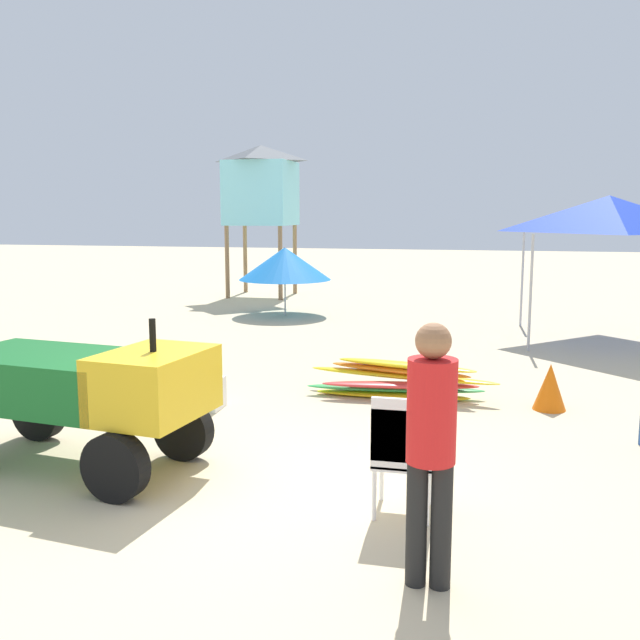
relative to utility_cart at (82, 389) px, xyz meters
name	(u,v)px	position (x,y,z in m)	size (l,w,h in m)	color
ground	(269,485)	(1.85, -0.02, -0.78)	(80.00, 80.00, 0.00)	beige
utility_cart	(82,389)	(0.00, 0.00, 0.00)	(2.68, 1.58, 1.50)	#146023
stacked_plastic_chairs	(403,445)	(3.10, -0.42, -0.18)	(0.48, 0.48, 1.02)	white
surfboard_pile	(399,380)	(2.63, 3.29, -0.55)	(2.60, 0.80, 0.48)	yellow
lifeguard_near_center	(431,437)	(3.38, -1.44, 0.23)	(0.32, 0.32, 1.76)	black
popup_canopy	(609,214)	(5.93, 8.39, 1.61)	(2.91, 2.91, 2.74)	#B2B2B7
lifeguard_tower	(261,185)	(-2.59, 13.80, 2.39)	(1.98, 1.98, 4.30)	olive
beach_umbrella_left	(285,264)	(-0.89, 10.22, 0.44)	(2.18, 2.18, 1.61)	beige
traffic_cone_near	(79,373)	(-1.61, 2.51, -0.50)	(0.40, 0.40, 0.57)	orange
traffic_cone_far	(550,387)	(4.53, 3.13, -0.49)	(0.41, 0.41, 0.58)	orange
cooler_box	(202,393)	(0.29, 2.21, -0.59)	(0.51, 0.40, 0.39)	white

